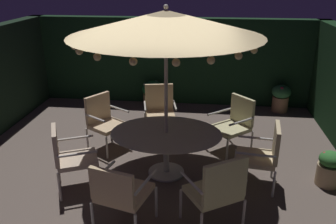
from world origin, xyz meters
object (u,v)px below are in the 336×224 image
patio_umbrella (166,23)px  patio_chair_north (104,119)px  potted_plant_front_corner (329,168)px  patio_chair_southeast (218,189)px  potted_plant_back_left (281,97)px  patio_chair_east (120,191)px  potted_plant_right_far (153,93)px  patio_chair_south (263,152)px  patio_chair_southwest (234,122)px  patio_chair_west (160,108)px  patio_chair_northeast (69,155)px  patio_dining_table (166,139)px

patio_umbrella → patio_chair_north: 2.35m
patio_chair_north → potted_plant_front_corner: size_ratio=1.79×
patio_chair_southeast → potted_plant_back_left: size_ratio=1.66×
patio_chair_east → potted_plant_right_far: (-0.31, 4.49, -0.25)m
patio_chair_south → potted_plant_back_left: patio_chair_south is taller
potted_plant_back_left → patio_chair_southwest: bearing=-120.0°
patio_umbrella → patio_chair_southwest: (1.12, 0.97, -1.84)m
patio_chair_east → patio_chair_west: patio_chair_west is taller
potted_plant_front_corner → patio_umbrella: bearing=179.1°
potted_plant_right_far → potted_plant_back_left: size_ratio=0.98×
patio_chair_northeast → patio_chair_west: bearing=63.3°
potted_plant_back_left → potted_plant_right_far: bearing=179.6°
patio_chair_west → potted_plant_front_corner: bearing=-27.9°
patio_chair_southeast → patio_chair_southwest: patio_chair_southeast is taller
patio_dining_table → potted_plant_front_corner: patio_dining_table is taller
patio_chair_northeast → potted_plant_back_left: patio_chair_northeast is taller
patio_chair_east → patio_chair_southwest: bearing=57.8°
patio_chair_southwest → potted_plant_front_corner: size_ratio=1.77×
patio_chair_east → patio_chair_west: (0.08, 2.87, -0.01)m
patio_chair_south → patio_chair_north: bearing=160.1°
patio_chair_north → patio_chair_east: size_ratio=1.03×
patio_chair_northeast → patio_chair_southwest: (2.46, 1.59, -0.03)m
patio_dining_table → patio_chair_northeast: size_ratio=1.73×
patio_chair_north → potted_plant_back_left: bearing=32.3°
patio_chair_south → potted_plant_right_far: (-2.17, 3.25, -0.24)m
patio_chair_east → potted_plant_front_corner: (2.89, 1.38, -0.29)m
patio_umbrella → patio_chair_northeast: 2.33m
patio_chair_southeast → potted_plant_front_corner: bearing=35.4°
patio_umbrella → potted_plant_right_far: size_ratio=4.46×
potted_plant_front_corner → patio_chair_northeast: bearing=-171.5°
patio_chair_southwest → potted_plant_back_left: size_ratio=1.56×
patio_dining_table → patio_chair_west: bearing=102.0°
patio_dining_table → patio_chair_southwest: patio_chair_southwest is taller
patio_chair_northeast → potted_plant_front_corner: bearing=8.5°
patio_chair_south → potted_plant_back_left: size_ratio=1.59×
patio_chair_north → patio_chair_southeast: (2.03, -2.05, 0.03)m
potted_plant_front_corner → patio_dining_table: bearing=179.1°
patio_umbrella → patio_chair_west: bearing=102.0°
patio_dining_table → patio_chair_north: patio_chair_north is taller
patio_chair_west → patio_dining_table: bearing=-78.0°
patio_chair_north → patio_chair_southwest: (2.36, 0.18, -0.02)m
patio_dining_table → patio_chair_east: (-0.39, -1.42, -0.03)m
patio_chair_north → patio_chair_west: 1.14m
patio_chair_south → patio_dining_table: bearing=172.8°
patio_chair_south → potted_plant_right_far: patio_chair_south is taller
potted_plant_right_far → patio_chair_south: bearing=-56.3°
patio_chair_west → patio_umbrella: bearing=-78.0°
patio_chair_east → potted_plant_front_corner: size_ratio=1.73×
patio_umbrella → patio_chair_west: 2.34m
patio_umbrella → patio_chair_southeast: 2.32m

